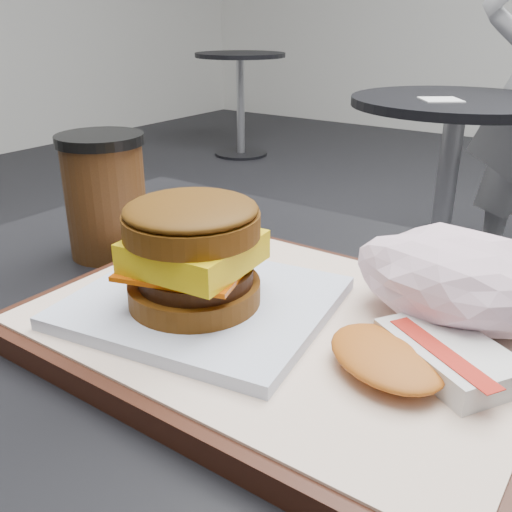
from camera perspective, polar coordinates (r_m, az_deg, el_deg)
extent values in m
cube|color=black|center=(0.46, 0.79, -9.88)|extent=(0.80, 0.60, 0.04)
cube|color=black|center=(0.44, 2.79, -7.30)|extent=(0.38, 0.28, 0.02)
cube|color=silver|center=(0.44, 2.82, -6.17)|extent=(0.36, 0.26, 0.00)
cube|color=white|center=(0.45, -5.25, -4.59)|extent=(0.21, 0.20, 0.01)
cylinder|color=#63370E|center=(0.44, -6.16, -3.51)|extent=(0.11, 0.11, 0.02)
cylinder|color=black|center=(0.43, -6.04, -1.90)|extent=(0.10, 0.10, 0.01)
cube|color=#D35207|center=(0.43, -6.51, -0.73)|extent=(0.11, 0.11, 0.00)
cube|color=yellow|center=(0.42, -6.22, 0.47)|extent=(0.09, 0.09, 0.02)
cylinder|color=brown|center=(0.41, -6.47, 3.14)|extent=(0.11, 0.11, 0.02)
ellipsoid|color=#60390D|center=(0.41, -6.54, 4.65)|extent=(0.11, 0.11, 0.02)
cube|color=silver|center=(0.39, 18.65, -9.29)|extent=(0.11, 0.09, 0.02)
cube|color=red|center=(0.38, 18.13, -9.12)|extent=(0.08, 0.06, 0.00)
ellipsoid|color=#C76A1F|center=(0.38, 12.91, -9.77)|extent=(0.11, 0.10, 0.01)
cylinder|color=#41230F|center=(0.60, -14.76, 5.38)|extent=(0.08, 0.08, 0.12)
cylinder|color=black|center=(0.59, -15.38, 11.19)|extent=(0.09, 0.09, 0.01)
cylinder|color=black|center=(2.28, 17.11, -3.93)|extent=(0.44, 0.44, 0.02)
cylinder|color=#A5A5AA|center=(2.15, 18.22, 4.68)|extent=(0.07, 0.07, 0.70)
cylinder|color=black|center=(2.07, 19.49, 14.30)|extent=(0.70, 0.70, 0.03)
cube|color=white|center=(1.98, 17.99, 14.65)|extent=(0.17, 0.17, 0.00)
cylinder|color=black|center=(4.50, -1.50, 10.21)|extent=(0.40, 0.40, 0.02)
cylinder|color=#A5A5AA|center=(4.43, -1.55, 14.75)|extent=(0.06, 0.06, 0.70)
cylinder|color=black|center=(4.40, -1.60, 19.47)|extent=(0.66, 0.66, 0.03)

